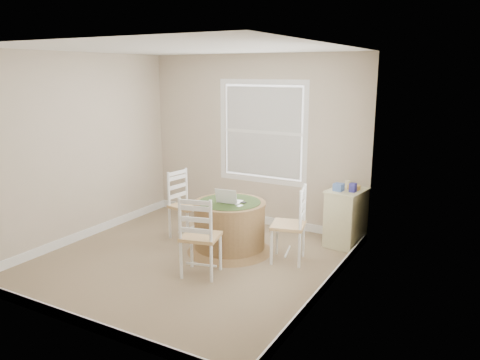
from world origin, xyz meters
The scene contains 14 objects.
room centered at (0.17, 0.16, 1.30)m, with size 3.64×3.64×2.64m.
round_table centered at (0.28, 0.55, 0.37)m, with size 1.13×1.13×0.68m.
chair_left centered at (-0.52, 0.72, 0.47)m, with size 0.42×0.40×0.95m, color white, non-canonical shape.
chair_near centered at (0.36, -0.25, 0.47)m, with size 0.42×0.40×0.95m, color white, non-canonical shape.
chair_right centered at (1.09, 0.62, 0.47)m, with size 0.42×0.40×0.95m, color white, non-canonical shape.
laptop centered at (0.29, 0.53, 0.71)m, with size 0.32×0.29×0.21m.
mouse centered at (0.43, 0.50, 0.68)m, with size 0.05×0.09×0.03m, color white.
phone centered at (0.50, 0.44, 0.68)m, with size 0.04×0.09×0.02m, color #B7BABF.
keys centered at (0.47, 0.58, 0.68)m, with size 0.06×0.05×0.03m, color black.
corner_chest centered at (1.56, 1.52, 0.39)m, with size 0.51×0.64×0.78m.
tissue_box centered at (1.47, 1.40, 0.83)m, with size 0.12×0.12×0.10m, color #5478C1.
box_yellow centered at (1.63, 1.58, 0.81)m, with size 0.15×0.10×0.06m, color #EEB554.
box_blue centered at (1.66, 1.44, 0.84)m, with size 0.08×0.08×0.12m, color navy.
cup_cream centered at (1.52, 1.68, 0.83)m, with size 0.07×0.07×0.09m, color beige.
Camera 1 is at (3.26, -4.52, 2.35)m, focal length 35.00 mm.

